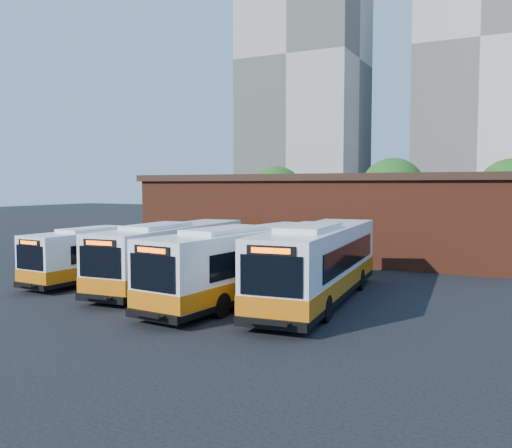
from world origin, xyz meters
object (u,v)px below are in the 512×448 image
at_px(bus_east, 319,266).
at_px(bus_midwest, 173,257).
at_px(bus_west, 110,255).
at_px(transit_worker, 183,300).
at_px(bus_mideast, 243,266).

bearing_deg(bus_east, bus_midwest, 172.99).
bearing_deg(bus_west, transit_worker, -30.92).
distance_m(bus_mideast, transit_worker, 5.12).
distance_m(bus_west, bus_mideast, 10.15).
relative_size(bus_west, transit_worker, 6.44).
xyz_separation_m(bus_mideast, bus_east, (3.46, 1.16, 0.08)).
bearing_deg(transit_worker, bus_east, -43.88).
bearing_deg(bus_mideast, bus_midwest, 169.63).
relative_size(bus_midwest, bus_east, 0.93).
bearing_deg(bus_midwest, transit_worker, -55.81).
bearing_deg(transit_worker, bus_mideast, -15.38).
distance_m(bus_west, bus_midwest, 4.76).
height_order(bus_west, bus_mideast, bus_mideast).
xyz_separation_m(bus_midwest, transit_worker, (5.10, -6.64, -0.70)).
xyz_separation_m(bus_west, bus_midwest, (4.75, -0.26, 0.18)).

